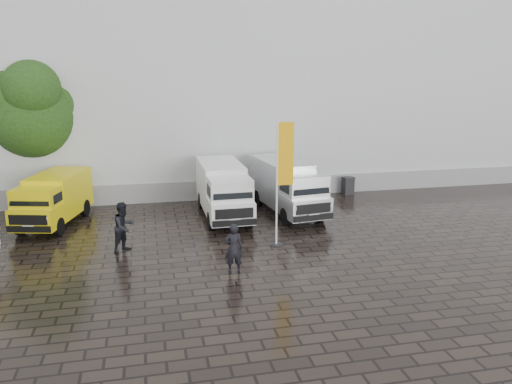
{
  "coord_description": "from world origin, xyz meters",
  "views": [
    {
      "loc": [
        -4.87,
        -17.01,
        6.57
      ],
      "look_at": [
        -0.63,
        2.2,
        1.71
      ],
      "focal_mm": 35.0,
      "sensor_mm": 36.0,
      "label": 1
    }
  ],
  "objects_px": {
    "van_yellow": "(53,201)",
    "person_tent": "(124,227)",
    "van_white": "(223,191)",
    "flagpole": "(282,175)",
    "van_silver": "(287,188)",
    "person_front": "(234,248)",
    "wheelie_bin": "(348,186)"
  },
  "relations": [
    {
      "from": "van_yellow",
      "to": "van_silver",
      "type": "xyz_separation_m",
      "value": [
        10.34,
        -0.44,
        0.14
      ]
    },
    {
      "from": "van_white",
      "to": "van_silver",
      "type": "distance_m",
      "value": 3.02
    },
    {
      "from": "van_yellow",
      "to": "van_white",
      "type": "height_order",
      "value": "van_white"
    },
    {
      "from": "van_silver",
      "to": "person_front",
      "type": "xyz_separation_m",
      "value": [
        -3.68,
        -6.46,
        -0.35
      ]
    },
    {
      "from": "van_yellow",
      "to": "person_tent",
      "type": "distance_m",
      "value": 5.08
    },
    {
      "from": "van_yellow",
      "to": "person_front",
      "type": "distance_m",
      "value": 9.6
    },
    {
      "from": "van_white",
      "to": "flagpole",
      "type": "relative_size",
      "value": 1.12
    },
    {
      "from": "person_front",
      "to": "wheelie_bin",
      "type": "bearing_deg",
      "value": -126.74
    },
    {
      "from": "person_tent",
      "to": "van_white",
      "type": "bearing_deg",
      "value": -5.53
    },
    {
      "from": "wheelie_bin",
      "to": "person_front",
      "type": "bearing_deg",
      "value": -133.67
    },
    {
      "from": "flagpole",
      "to": "van_silver",
      "type": "bearing_deg",
      "value": 71.0
    },
    {
      "from": "flagpole",
      "to": "wheelie_bin",
      "type": "bearing_deg",
      "value": 50.94
    },
    {
      "from": "van_yellow",
      "to": "wheelie_bin",
      "type": "distance_m",
      "value": 14.73
    },
    {
      "from": "van_yellow",
      "to": "flagpole",
      "type": "xyz_separation_m",
      "value": [
        8.91,
        -4.62,
        1.67
      ]
    },
    {
      "from": "van_white",
      "to": "wheelie_bin",
      "type": "distance_m",
      "value": 7.76
    },
    {
      "from": "van_silver",
      "to": "person_tent",
      "type": "bearing_deg",
      "value": -160.88
    },
    {
      "from": "van_yellow",
      "to": "person_front",
      "type": "height_order",
      "value": "van_yellow"
    },
    {
      "from": "flagpole",
      "to": "person_front",
      "type": "distance_m",
      "value": 3.71
    },
    {
      "from": "person_front",
      "to": "person_tent",
      "type": "relative_size",
      "value": 0.9
    },
    {
      "from": "van_silver",
      "to": "van_yellow",
      "type": "bearing_deg",
      "value": 170.33
    },
    {
      "from": "van_white",
      "to": "flagpole",
      "type": "height_order",
      "value": "flagpole"
    },
    {
      "from": "van_white",
      "to": "van_yellow",
      "type": "bearing_deg",
      "value": 176.18
    },
    {
      "from": "flagpole",
      "to": "person_front",
      "type": "height_order",
      "value": "flagpole"
    },
    {
      "from": "van_yellow",
      "to": "van_white",
      "type": "bearing_deg",
      "value": 11.28
    },
    {
      "from": "van_yellow",
      "to": "person_tent",
      "type": "relative_size",
      "value": 2.46
    },
    {
      "from": "flagpole",
      "to": "wheelie_bin",
      "type": "relative_size",
      "value": 5.22
    },
    {
      "from": "van_yellow",
      "to": "van_silver",
      "type": "height_order",
      "value": "van_silver"
    },
    {
      "from": "van_silver",
      "to": "person_front",
      "type": "height_order",
      "value": "van_silver"
    },
    {
      "from": "wheelie_bin",
      "to": "flagpole",
      "type": "bearing_deg",
      "value": -132.25
    },
    {
      "from": "van_silver",
      "to": "flagpole",
      "type": "bearing_deg",
      "value": -116.23
    },
    {
      "from": "wheelie_bin",
      "to": "person_tent",
      "type": "height_order",
      "value": "person_tent"
    },
    {
      "from": "van_white",
      "to": "wheelie_bin",
      "type": "xyz_separation_m",
      "value": [
        7.21,
        2.76,
        -0.72
      ]
    }
  ]
}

